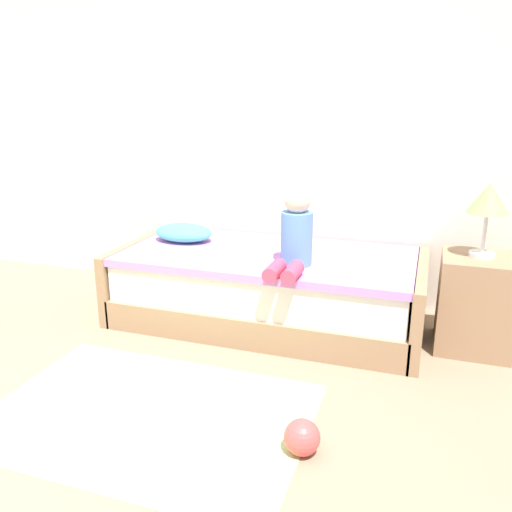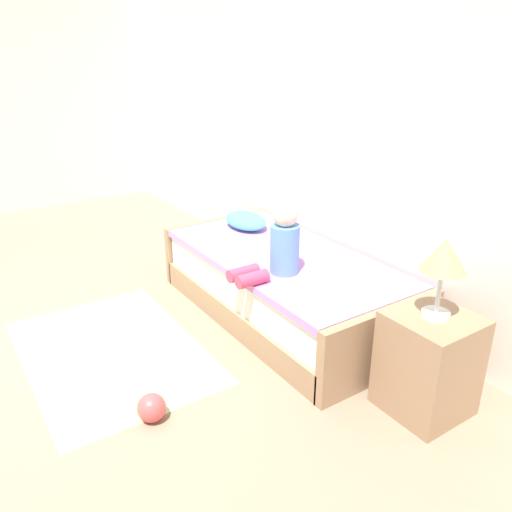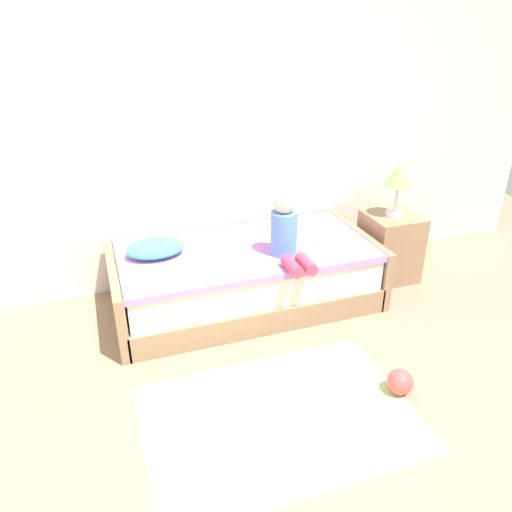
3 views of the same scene
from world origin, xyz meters
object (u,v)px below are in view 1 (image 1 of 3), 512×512
at_px(bed, 267,288).
at_px(child_figure, 295,235).
at_px(table_lamp, 488,202).
at_px(nightstand, 475,303).
at_px(toy_ball, 302,437).
at_px(pillow, 184,232).

xyz_separation_m(bed, child_figure, (0.25, -0.23, 0.46)).
bearing_deg(table_lamp, bed, -179.38).
xyz_separation_m(bed, nightstand, (1.35, 0.01, 0.05)).
relative_size(nightstand, child_figure, 1.18).
relative_size(bed, toy_ball, 12.89).
bearing_deg(table_lamp, pillow, 177.60).
distance_m(bed, toy_ball, 1.47).
distance_m(nightstand, pillow, 2.05).
height_order(nightstand, child_figure, child_figure).
bearing_deg(bed, nightstand, 0.62).
relative_size(bed, nightstand, 3.52).
xyz_separation_m(bed, table_lamp, (1.35, 0.01, 0.69)).
height_order(child_figure, toy_ball, child_figure).
bearing_deg(child_figure, bed, 137.29).
height_order(table_lamp, pillow, table_lamp).
distance_m(bed, child_figure, 0.57).
bearing_deg(table_lamp, toy_ball, -119.57).
height_order(bed, pillow, pillow).
bearing_deg(toy_ball, table_lamp, 60.43).
relative_size(child_figure, pillow, 1.16).
bearing_deg(pillow, nightstand, -2.40).
height_order(bed, child_figure, child_figure).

